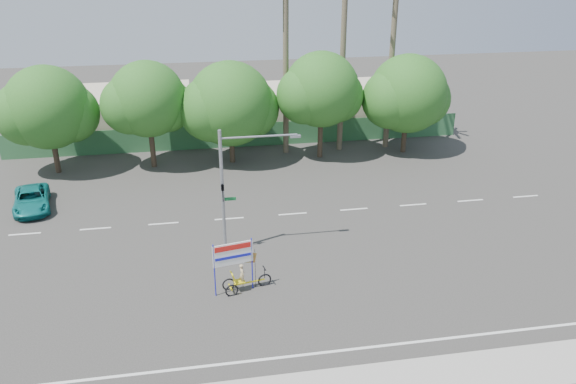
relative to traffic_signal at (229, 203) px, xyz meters
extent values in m
plane|color=#33302D|center=(2.20, -3.98, -2.92)|extent=(120.00, 120.00, 0.00)
cube|color=#336B3D|center=(2.20, 17.52, -1.92)|extent=(38.00, 0.08, 2.00)
cube|color=beige|center=(-7.80, 22.02, -0.92)|extent=(12.00, 8.00, 4.00)
cube|color=beige|center=(10.20, 22.02, -1.12)|extent=(14.00, 8.00, 3.60)
cylinder|color=#473828|center=(-11.80, 14.02, -1.16)|extent=(0.40, 0.40, 3.52)
sphere|color=#205619|center=(-11.80, 14.02, 2.04)|extent=(6.00, 6.00, 6.00)
sphere|color=#205619|center=(-10.45, 14.32, 1.48)|extent=(4.32, 4.32, 4.32)
sphere|color=#205619|center=(-13.15, 13.77, 1.72)|extent=(4.56, 4.56, 4.56)
cylinder|color=#473828|center=(-4.80, 14.02, -1.05)|extent=(0.40, 0.40, 3.74)
sphere|color=#205619|center=(-4.80, 14.02, 2.35)|extent=(5.60, 5.60, 5.60)
sphere|color=#205619|center=(-3.54, 14.32, 1.76)|extent=(4.03, 4.03, 4.03)
sphere|color=#205619|center=(-6.06, 13.77, 2.01)|extent=(4.26, 4.26, 4.26)
cylinder|color=#473828|center=(1.20, 14.02, -1.27)|extent=(0.40, 0.40, 3.30)
sphere|color=#205619|center=(1.20, 14.02, 1.73)|extent=(6.40, 6.40, 6.40)
sphere|color=#205619|center=(2.64, 14.32, 1.21)|extent=(4.61, 4.61, 4.61)
sphere|color=#205619|center=(-0.24, 13.77, 1.43)|extent=(4.86, 4.86, 4.86)
cylinder|color=#473828|center=(8.20, 14.02, -0.98)|extent=(0.40, 0.40, 3.87)
sphere|color=#205619|center=(8.20, 14.02, 2.54)|extent=(5.80, 5.80, 5.80)
sphere|color=#205619|center=(9.50, 14.32, 1.92)|extent=(4.18, 4.18, 4.18)
sphere|color=#205619|center=(6.89, 13.77, 2.19)|extent=(4.41, 4.41, 4.41)
cylinder|color=#473828|center=(15.20, 14.02, -1.20)|extent=(0.40, 0.40, 3.43)
sphere|color=#205619|center=(15.20, 14.02, 1.92)|extent=(6.20, 6.20, 6.20)
sphere|color=#205619|center=(16.59, 14.32, 1.37)|extent=(4.46, 4.46, 4.46)
sphere|color=#205619|center=(13.80, 13.77, 1.61)|extent=(4.71, 4.71, 4.71)
cylinder|color=#70604C|center=(10.20, 15.52, 5.58)|extent=(0.44, 0.44, 17.00)
cylinder|color=#70604C|center=(14.20, 15.52, 4.58)|extent=(0.44, 0.44, 15.00)
cylinder|color=#70604C|center=(5.70, 15.52, 4.08)|extent=(0.44, 0.44, 14.00)
cylinder|color=gray|center=(-0.30, 0.02, -2.87)|extent=(1.10, 1.10, 0.10)
cylinder|color=gray|center=(-0.30, 0.02, 0.58)|extent=(0.18, 0.18, 7.00)
cylinder|color=gray|center=(1.70, 0.02, 3.63)|extent=(4.00, 0.10, 0.10)
cube|color=gray|center=(3.60, 0.02, 3.53)|extent=(0.55, 0.20, 0.12)
imported|color=black|center=(-0.30, -0.20, 0.68)|extent=(0.16, 0.20, 1.00)
cube|color=#14662D|center=(0.05, 0.02, 0.23)|extent=(0.70, 0.04, 0.18)
torus|color=black|center=(1.39, -3.76, -2.61)|extent=(0.71, 0.21, 0.70)
torus|color=black|center=(-0.40, -3.81, -2.63)|extent=(0.66, 0.20, 0.66)
torus|color=black|center=(-0.29, -4.38, -2.63)|extent=(0.66, 0.20, 0.66)
cube|color=gold|center=(0.52, -3.93, -2.55)|extent=(1.74, 0.39, 0.06)
cube|color=gold|center=(-0.34, -4.09, -2.61)|extent=(0.18, 0.62, 0.05)
cube|color=gold|center=(0.11, -4.01, -2.40)|extent=(0.59, 0.53, 0.06)
cube|color=gold|center=(-0.16, -4.06, -2.11)|extent=(0.31, 0.47, 0.56)
cylinder|color=black|center=(1.39, -3.76, -2.19)|extent=(0.04, 0.04, 0.57)
cube|color=black|center=(1.39, -3.76, -1.91)|extent=(0.13, 0.47, 0.04)
imported|color=#CCB284|center=(0.27, -3.98, -2.01)|extent=(0.34, 0.45, 1.12)
cylinder|color=#1A1DC4|center=(-1.06, -4.23, -1.52)|extent=(0.07, 0.07, 2.80)
cylinder|color=#1A1DC4|center=(0.78, -3.88, -1.52)|extent=(0.07, 0.07, 2.80)
cube|color=white|center=(-0.14, -4.06, -0.79)|extent=(1.94, 0.42, 1.14)
cube|color=red|center=(-0.13, -4.09, -0.43)|extent=(1.73, 0.35, 0.27)
cube|color=#1A1DC4|center=(-0.13, -4.09, -0.95)|extent=(1.73, 0.35, 0.15)
cylinder|color=black|center=(0.93, -3.85, -1.83)|extent=(0.02, 0.02, 2.18)
cube|color=red|center=(0.57, -3.92, -1.16)|extent=(0.91, 0.19, 0.68)
imported|color=#107573|center=(-12.14, 7.61, -2.28)|extent=(3.00, 4.93, 1.28)
camera|label=1|loc=(-1.47, -27.32, 12.59)|focal=35.00mm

